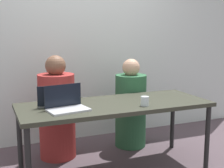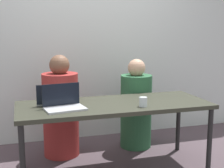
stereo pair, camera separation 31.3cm
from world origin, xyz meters
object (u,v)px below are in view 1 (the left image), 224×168
(person_on_right, at_px, (131,108))
(laptop_back_left, at_px, (57,101))
(person_on_left, at_px, (57,113))
(laptop_front_left, at_px, (66,105))
(water_glass_right, at_px, (145,102))

(person_on_right, height_order, laptop_back_left, person_on_right)
(person_on_left, relative_size, laptop_front_left, 2.96)
(person_on_right, bearing_deg, water_glass_right, 87.78)
(person_on_right, distance_m, laptop_front_left, 1.21)
(laptop_back_left, bearing_deg, person_on_right, -144.70)
(person_on_left, height_order, laptop_back_left, person_on_left)
(person_on_right, xyz_separation_m, laptop_front_left, (-0.97, -0.67, 0.28))
(person_on_right, xyz_separation_m, laptop_back_left, (-1.02, -0.47, 0.28))
(person_on_right, height_order, laptop_front_left, person_on_right)
(person_on_left, distance_m, water_glass_right, 1.07)
(laptop_front_left, bearing_deg, person_on_left, 76.09)
(person_on_right, relative_size, laptop_front_left, 2.78)
(water_glass_right, bearing_deg, laptop_front_left, 170.01)
(person_on_left, bearing_deg, person_on_right, 173.23)
(laptop_front_left, relative_size, laptop_back_left, 1.00)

